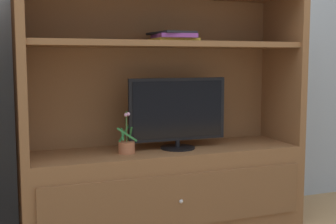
% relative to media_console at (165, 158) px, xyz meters
% --- Properties ---
extents(painted_rear_wall, '(6.00, 0.10, 2.80)m').
position_rel_media_console_xyz_m(painted_rear_wall, '(0.00, 0.34, 0.91)').
color(painted_rear_wall, '#9EA8B2').
rests_on(painted_rear_wall, ground_plane).
extents(media_console, '(1.85, 0.54, 1.60)m').
position_rel_media_console_xyz_m(media_console, '(0.00, 0.00, 0.00)').
color(media_console, brown).
rests_on(media_console, ground_plane).
extents(tv_monitor, '(0.67, 0.23, 0.47)m').
position_rel_media_console_xyz_m(tv_monitor, '(0.08, -0.03, 0.31)').
color(tv_monitor, black).
rests_on(tv_monitor, media_console).
extents(potted_plant, '(0.13, 0.10, 0.27)m').
position_rel_media_console_xyz_m(potted_plant, '(-0.28, -0.06, 0.11)').
color(potted_plant, '#B26642').
rests_on(potted_plant, media_console).
extents(magazine_stack, '(0.27, 0.35, 0.06)m').
position_rel_media_console_xyz_m(magazine_stack, '(0.05, -0.01, 0.80)').
color(magazine_stack, gold).
rests_on(magazine_stack, media_console).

